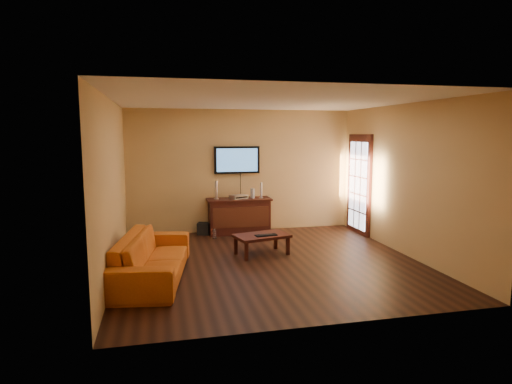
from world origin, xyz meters
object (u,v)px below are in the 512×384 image
object	(u,v)px
speaker_left	(216,191)
game_console	(253,193)
media_console	(239,216)
av_receiver	(239,197)
bottle	(215,234)
sofa	(153,250)
subwoofer	(204,229)
coffee_table	(262,237)
television	(237,160)
keyboard	(266,235)
speaker_right	(261,191)

from	to	relation	value
speaker_left	game_console	distance (m)	0.80
media_console	av_receiver	distance (m)	0.42
bottle	sofa	bearing A→B (deg)	-118.52
speaker_left	subwoofer	world-z (taller)	speaker_left
coffee_table	bottle	world-z (taller)	coffee_table
television	speaker_left	bearing A→B (deg)	-158.56
bottle	keyboard	bearing A→B (deg)	-63.14
av_receiver	keyboard	xyz separation A→B (m)	(0.15, -1.86, -0.43)
subwoofer	coffee_table	bearing A→B (deg)	-48.86
media_console	bottle	bearing A→B (deg)	-146.50
speaker_left	speaker_right	bearing A→B (deg)	-3.60
coffee_table	sofa	size ratio (longest dim) A/B	0.47
speaker_left	av_receiver	size ratio (longest dim) A/B	1.14
bottle	coffee_table	bearing A→B (deg)	-63.39
sofa	speaker_right	bearing A→B (deg)	-32.30
speaker_right	av_receiver	bearing A→B (deg)	175.20
sofa	av_receiver	size ratio (longest dim) A/B	6.50
game_console	subwoofer	bearing A→B (deg)	169.81
speaker_left	keyboard	world-z (taller)	speaker_left
speaker_left	av_receiver	distance (m)	0.51
speaker_left	bottle	size ratio (longest dim) A/B	1.86
keyboard	av_receiver	bearing A→B (deg)	94.60
game_console	keyboard	world-z (taller)	game_console
media_console	speaker_left	distance (m)	0.75
sofa	bottle	bearing A→B (deg)	-19.36
television	keyboard	bearing A→B (deg)	-86.04
coffee_table	speaker_left	world-z (taller)	speaker_left
coffee_table	media_console	bearing A→B (deg)	92.83
keyboard	game_console	bearing A→B (deg)	85.07
television	sofa	distance (m)	3.57
television	speaker_left	xyz separation A→B (m)	(-0.49, -0.19, -0.64)
av_receiver	subwoofer	distance (m)	1.03
keyboard	media_console	bearing A→B (deg)	94.44
media_console	keyboard	world-z (taller)	media_console
av_receiver	keyboard	size ratio (longest dim) A/B	0.86
sofa	game_console	world-z (taller)	game_console
speaker_right	coffee_table	bearing A→B (deg)	-103.06
game_console	sofa	bearing A→B (deg)	-136.23
coffee_table	av_receiver	xyz separation A→B (m)	(-0.09, 1.77, 0.49)
game_console	coffee_table	bearing A→B (deg)	-104.56
sofa	bottle	distance (m)	2.57
speaker_left	av_receiver	bearing A→B (deg)	-2.39
media_console	av_receiver	xyz separation A→B (m)	(-0.01, 0.01, 0.42)
game_console	bottle	world-z (taller)	game_console
speaker_left	subwoofer	distance (m)	0.87
sofa	game_console	distance (m)	3.41
media_console	subwoofer	xyz separation A→B (m)	(-0.78, 0.06, -0.26)
media_console	game_console	world-z (taller)	game_console
media_console	av_receiver	bearing A→B (deg)	120.57
sofa	media_console	bearing A→B (deg)	-25.37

